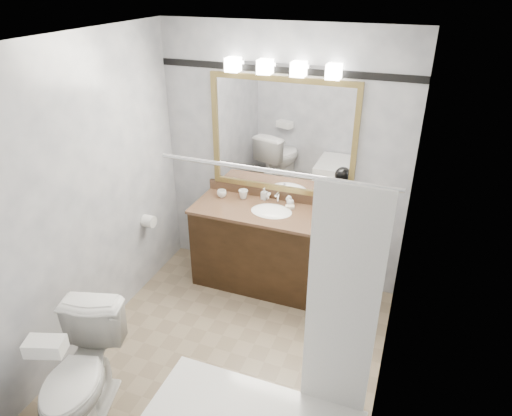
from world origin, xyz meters
name	(u,v)px	position (x,y,z in m)	size (l,w,h in m)	color
room	(226,224)	(0.00, 0.00, 1.25)	(2.42, 2.62, 2.52)	gray
vanity	(271,248)	(0.00, 1.02, 0.44)	(1.53, 0.58, 0.97)	black
mirror	(282,137)	(0.00, 1.28, 1.50)	(1.40, 0.04, 1.10)	#9A8245
vanity_light_bar	(282,67)	(0.00, 1.23, 2.13)	(1.02, 0.14, 0.12)	silver
accent_stripe	(284,70)	(0.00, 1.29, 2.10)	(2.40, 0.01, 0.06)	black
tp_roll	(149,221)	(-1.14, 0.66, 0.70)	(0.12, 0.12, 0.11)	white
toilet	(81,375)	(-0.71, -0.92, 0.40)	(0.45, 0.79, 0.80)	white
tissue_box	(45,346)	(-0.71, -1.12, 0.85)	(0.23, 0.13, 0.10)	white
coffee_maker	(333,201)	(0.57, 1.08, 1.03)	(0.18, 0.23, 0.35)	black
cup_left	(222,194)	(-0.57, 1.13, 0.89)	(0.09, 0.09, 0.07)	white
cup_right	(243,194)	(-0.35, 1.18, 0.89)	(0.09, 0.09, 0.09)	white
soap_bottle_a	(264,194)	(-0.15, 1.23, 0.91)	(0.05, 0.06, 0.12)	white
soap_bottle_b	(290,201)	(0.13, 1.20, 0.90)	(0.07, 0.07, 0.09)	white
soap_bar	(290,207)	(0.14, 1.13, 0.86)	(0.09, 0.05, 0.03)	beige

